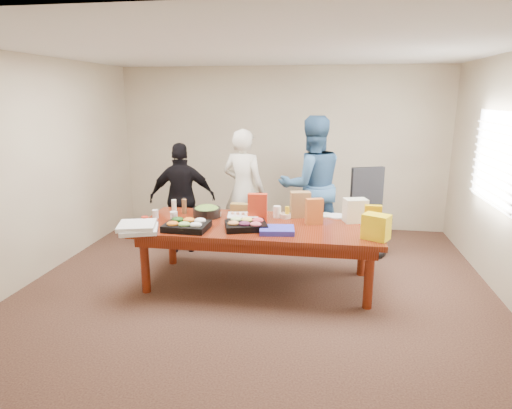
% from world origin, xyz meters
% --- Properties ---
extents(floor, '(5.50, 5.00, 0.02)m').
position_xyz_m(floor, '(0.00, 0.00, -0.01)').
color(floor, '#47301E').
rests_on(floor, ground).
extents(ceiling, '(5.50, 5.00, 0.02)m').
position_xyz_m(ceiling, '(0.00, 0.00, 2.71)').
color(ceiling, white).
rests_on(ceiling, wall_back).
extents(wall_back, '(5.50, 0.04, 2.70)m').
position_xyz_m(wall_back, '(0.00, 2.50, 1.35)').
color(wall_back, beige).
rests_on(wall_back, floor).
extents(wall_front, '(5.50, 0.04, 2.70)m').
position_xyz_m(wall_front, '(0.00, -2.50, 1.35)').
color(wall_front, beige).
rests_on(wall_front, floor).
extents(wall_left, '(0.04, 5.00, 2.70)m').
position_xyz_m(wall_left, '(-2.75, 0.00, 1.35)').
color(wall_left, beige).
rests_on(wall_left, floor).
extents(window_panel, '(0.03, 1.40, 1.10)m').
position_xyz_m(window_panel, '(2.72, 0.60, 1.50)').
color(window_panel, white).
rests_on(window_panel, wall_right).
extents(window_blinds, '(0.04, 1.36, 1.00)m').
position_xyz_m(window_blinds, '(2.68, 0.60, 1.50)').
color(window_blinds, beige).
rests_on(window_blinds, wall_right).
extents(conference_table, '(2.80, 1.20, 0.75)m').
position_xyz_m(conference_table, '(0.00, 0.00, 0.38)').
color(conference_table, '#4C1C0F').
rests_on(conference_table, floor).
extents(office_chair, '(0.77, 0.77, 1.17)m').
position_xyz_m(office_chair, '(1.37, 1.27, 0.59)').
color(office_chair, black).
rests_on(office_chair, floor).
extents(person_center, '(0.74, 0.59, 1.77)m').
position_xyz_m(person_center, '(-0.41, 1.25, 0.88)').
color(person_center, silver).
rests_on(person_center, floor).
extents(person_right, '(1.15, 1.03, 1.96)m').
position_xyz_m(person_right, '(0.57, 1.23, 0.98)').
color(person_right, '#315985').
rests_on(person_right, floor).
extents(person_left, '(0.99, 0.59, 1.58)m').
position_xyz_m(person_left, '(-1.25, 0.97, 0.79)').
color(person_left, black).
rests_on(person_left, floor).
extents(veggie_tray, '(0.50, 0.40, 0.07)m').
position_xyz_m(veggie_tray, '(-0.77, -0.34, 0.79)').
color(veggie_tray, black).
rests_on(veggie_tray, conference_table).
extents(fruit_tray, '(0.55, 0.48, 0.07)m').
position_xyz_m(fruit_tray, '(-0.12, -0.21, 0.79)').
color(fruit_tray, black).
rests_on(fruit_tray, conference_table).
extents(sheet_cake, '(0.41, 0.33, 0.06)m').
position_xyz_m(sheet_cake, '(-0.22, 0.15, 0.78)').
color(sheet_cake, silver).
rests_on(sheet_cake, conference_table).
extents(salad_bowl, '(0.36, 0.36, 0.11)m').
position_xyz_m(salad_bowl, '(-0.69, 0.21, 0.81)').
color(salad_bowl, black).
rests_on(salad_bowl, conference_table).
extents(chip_bag_blue, '(0.41, 0.33, 0.06)m').
position_xyz_m(chip_bag_blue, '(0.25, -0.30, 0.78)').
color(chip_bag_blue, '#3436C9').
rests_on(chip_bag_blue, conference_table).
extents(chip_bag_red, '(0.23, 0.11, 0.33)m').
position_xyz_m(chip_bag_red, '(-0.04, 0.14, 0.92)').
color(chip_bag_red, red).
rests_on(chip_bag_red, conference_table).
extents(chip_bag_yellow, '(0.19, 0.08, 0.28)m').
position_xyz_m(chip_bag_yellow, '(1.30, 0.00, 0.89)').
color(chip_bag_yellow, '#DFAC05').
rests_on(chip_bag_yellow, conference_table).
extents(chip_bag_orange, '(0.22, 0.15, 0.31)m').
position_xyz_m(chip_bag_orange, '(0.64, 0.10, 0.90)').
color(chip_bag_orange, '#C06025').
rests_on(chip_bag_orange, conference_table).
extents(mayo_jar, '(0.11, 0.11, 0.15)m').
position_xyz_m(mayo_jar, '(0.18, 0.32, 0.82)').
color(mayo_jar, white).
rests_on(mayo_jar, conference_table).
extents(mustard_bottle, '(0.06, 0.06, 0.15)m').
position_xyz_m(mustard_bottle, '(0.31, 0.29, 0.82)').
color(mustard_bottle, yellow).
rests_on(mustard_bottle, conference_table).
extents(dressing_bottle, '(0.07, 0.07, 0.19)m').
position_xyz_m(dressing_bottle, '(-1.01, 0.32, 0.84)').
color(dressing_bottle, brown).
rests_on(dressing_bottle, conference_table).
extents(ranch_bottle, '(0.07, 0.07, 0.18)m').
position_xyz_m(ranch_bottle, '(-1.14, 0.28, 0.84)').
color(ranch_bottle, silver).
rests_on(ranch_bottle, conference_table).
extents(banana_bunch, '(0.26, 0.20, 0.08)m').
position_xyz_m(banana_bunch, '(0.45, 0.46, 0.79)').
color(banana_bunch, '#E9AD0B').
rests_on(banana_bunch, conference_table).
extents(bread_loaf, '(0.28, 0.13, 0.11)m').
position_xyz_m(bread_loaf, '(-0.31, 0.52, 0.80)').
color(bread_loaf, olive).
rests_on(bread_loaf, conference_table).
extents(kraft_bag, '(0.27, 0.19, 0.32)m').
position_xyz_m(kraft_bag, '(0.46, 0.39, 0.91)').
color(kraft_bag, olive).
rests_on(kraft_bag, conference_table).
extents(red_cup, '(0.08, 0.08, 0.11)m').
position_xyz_m(red_cup, '(-1.30, -0.26, 0.80)').
color(red_cup, '#A72312').
rests_on(red_cup, conference_table).
extents(clear_cup_a, '(0.10, 0.10, 0.12)m').
position_xyz_m(clear_cup_a, '(-1.02, -0.05, 0.81)').
color(clear_cup_a, white).
rests_on(clear_cup_a, conference_table).
extents(clear_cup_b, '(0.08, 0.08, 0.10)m').
position_xyz_m(clear_cup_b, '(-1.30, 0.06, 0.80)').
color(clear_cup_b, silver).
rests_on(clear_cup_b, conference_table).
extents(pizza_box_lower, '(0.50, 0.50, 0.05)m').
position_xyz_m(pizza_box_lower, '(-1.27, -0.50, 0.77)').
color(pizza_box_lower, silver).
rests_on(pizza_box_lower, conference_table).
extents(pizza_box_upper, '(0.49, 0.49, 0.05)m').
position_xyz_m(pizza_box_upper, '(-1.29, -0.50, 0.82)').
color(pizza_box_upper, white).
rests_on(pizza_box_upper, pizza_box_lower).
extents(plate_a, '(0.32, 0.32, 0.01)m').
position_xyz_m(plate_a, '(0.92, 0.47, 0.76)').
color(plate_a, white).
rests_on(plate_a, conference_table).
extents(plate_b, '(0.23, 0.23, 0.01)m').
position_xyz_m(plate_b, '(0.77, 0.50, 0.76)').
color(plate_b, beige).
rests_on(plate_b, conference_table).
extents(dip_bowl_a, '(0.15, 0.15, 0.06)m').
position_xyz_m(dip_bowl_a, '(0.29, 0.31, 0.78)').
color(dip_bowl_a, beige).
rests_on(dip_bowl_a, conference_table).
extents(dip_bowl_b, '(0.15, 0.15, 0.06)m').
position_xyz_m(dip_bowl_b, '(-0.59, 0.25, 0.78)').
color(dip_bowl_b, beige).
rests_on(dip_bowl_b, conference_table).
extents(grocery_bag_white, '(0.30, 0.25, 0.28)m').
position_xyz_m(grocery_bag_white, '(1.12, 0.27, 0.89)').
color(grocery_bag_white, '#EAECCD').
rests_on(grocery_bag_white, conference_table).
extents(grocery_bag_yellow, '(0.32, 0.29, 0.27)m').
position_xyz_m(grocery_bag_yellow, '(1.30, -0.35, 0.88)').
color(grocery_bag_yellow, yellow).
rests_on(grocery_bag_yellow, conference_table).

